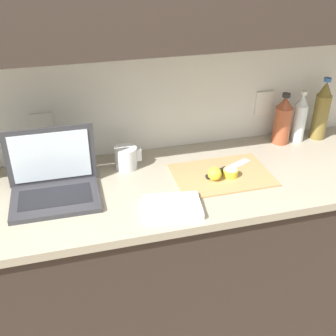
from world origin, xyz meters
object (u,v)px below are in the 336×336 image
object	(u,v)px
lemon_half_cut	(230,173)
bottle_water_clear	(322,111)
bottle_green_soda	(283,121)
cutting_board	(222,175)
laptop	(54,181)
bottle_oil_tall	(300,118)
lemon_whole_beside	(215,174)
measuring_cup	(126,158)
knife	(221,171)

from	to	relation	value
lemon_half_cut	bottle_water_clear	xyz separation A→B (m)	(0.58, 0.25, 0.12)
lemon_half_cut	bottle_green_soda	distance (m)	0.46
lemon_half_cut	cutting_board	bearing A→B (deg)	140.18
laptop	bottle_oil_tall	size ratio (longest dim) A/B	1.36
bottle_green_soda	bottle_water_clear	size ratio (longest dim) A/B	0.81
lemon_whole_beside	measuring_cup	xyz separation A→B (m)	(-0.34, 0.21, 0.01)
lemon_whole_beside	measuring_cup	size ratio (longest dim) A/B	0.49
knife	bottle_oil_tall	size ratio (longest dim) A/B	0.96
measuring_cup	laptop	bearing A→B (deg)	-155.99
lemon_whole_beside	cutting_board	bearing A→B (deg)	35.54
lemon_whole_beside	bottle_green_soda	size ratio (longest dim) A/B	0.23
measuring_cup	lemon_whole_beside	bearing A→B (deg)	-32.19
knife	bottle_green_soda	size ratio (longest dim) A/B	0.97
lemon_half_cut	bottle_oil_tall	size ratio (longest dim) A/B	0.24
cutting_board	bottle_oil_tall	distance (m)	0.56
bottle_green_soda	cutting_board	bearing A→B (deg)	-149.99
laptop	lemon_whole_beside	bearing A→B (deg)	-5.57
laptop	measuring_cup	world-z (taller)	laptop
lemon_whole_beside	measuring_cup	distance (m)	0.40
bottle_green_soda	measuring_cup	xyz separation A→B (m)	(-0.78, -0.05, -0.07)
lemon_whole_beside	laptop	bearing A→B (deg)	173.67
knife	bottle_oil_tall	xyz separation A→B (m)	(0.49, 0.22, 0.10)
cutting_board	lemon_half_cut	bearing A→B (deg)	-39.82
measuring_cup	cutting_board	bearing A→B (deg)	-24.95
cutting_board	lemon_half_cut	distance (m)	0.04
laptop	bottle_green_soda	xyz separation A→B (m)	(1.10, 0.19, 0.05)
bottle_oil_tall	bottle_water_clear	world-z (taller)	bottle_water_clear
bottle_oil_tall	laptop	bearing A→B (deg)	-170.89
laptop	bottle_water_clear	xyz separation A→B (m)	(1.31, 0.19, 0.08)
cutting_board	lemon_half_cut	size ratio (longest dim) A/B	6.62
bottle_oil_tall	measuring_cup	bearing A→B (deg)	-176.68
lemon_whole_beside	measuring_cup	world-z (taller)	measuring_cup
bottle_oil_tall	lemon_whole_beside	bearing A→B (deg)	-153.93
lemon_whole_beside	bottle_water_clear	xyz separation A→B (m)	(0.65, 0.26, 0.11)
bottle_water_clear	lemon_half_cut	bearing A→B (deg)	-156.27
knife	bottle_water_clear	world-z (taller)	bottle_water_clear
bottle_oil_tall	bottle_water_clear	size ratio (longest dim) A/B	0.82
laptop	knife	xyz separation A→B (m)	(0.70, -0.03, -0.05)
laptop	measuring_cup	size ratio (longest dim) A/B	2.95
lemon_whole_beside	bottle_water_clear	distance (m)	0.71
cutting_board	measuring_cup	distance (m)	0.43
knife	bottle_water_clear	bearing A→B (deg)	-5.32
lemon_whole_beside	measuring_cup	bearing A→B (deg)	147.81
knife	lemon_whole_beside	bearing A→B (deg)	-160.70
laptop	bottle_water_clear	size ratio (longest dim) A/B	1.12
knife	cutting_board	bearing A→B (deg)	-121.33
bottle_green_soda	measuring_cup	size ratio (longest dim) A/B	2.14
laptop	lemon_half_cut	size ratio (longest dim) A/B	5.63
cutting_board	bottle_oil_tall	xyz separation A→B (m)	(0.49, 0.23, 0.11)
bottle_green_soda	measuring_cup	world-z (taller)	bottle_green_soda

